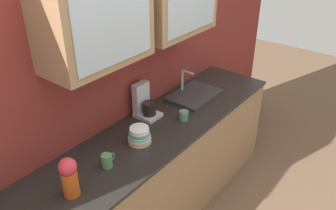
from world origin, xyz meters
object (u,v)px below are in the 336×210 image
object	(u,v)px
sink_faucet	(194,95)
coffee_maker	(145,104)
vase	(69,176)
bowl_stack	(139,136)
cup_near_bowls	(107,161)
cup_near_sink	(184,115)

from	to	relation	value
sink_faucet	coffee_maker	distance (m)	0.55
sink_faucet	vase	bearing A→B (deg)	-175.17
bowl_stack	coffee_maker	bearing A→B (deg)	35.11
coffee_maker	cup_near_bowls	bearing A→B (deg)	-160.10
cup_near_bowls	coffee_maker	distance (m)	0.70
coffee_maker	bowl_stack	bearing A→B (deg)	-144.89
cup_near_sink	cup_near_bowls	world-z (taller)	cup_near_bowls
bowl_stack	coffee_maker	xyz separation A→B (m)	(0.32, 0.22, 0.05)
cup_near_sink	bowl_stack	bearing A→B (deg)	170.74
sink_faucet	cup_near_bowls	distance (m)	1.19
cup_near_sink	coffee_maker	bearing A→B (deg)	116.08
cup_near_bowls	bowl_stack	bearing A→B (deg)	2.80
sink_faucet	cup_near_bowls	bearing A→B (deg)	-175.07
bowl_stack	cup_near_bowls	size ratio (longest dim) A/B	1.58
sink_faucet	cup_near_bowls	world-z (taller)	sink_faucet
vase	coffee_maker	bearing A→B (deg)	15.07
bowl_stack	sink_faucet	bearing A→B (deg)	5.80
cup_near_sink	coffee_maker	world-z (taller)	coffee_maker
sink_faucet	bowl_stack	distance (m)	0.85
sink_faucet	bowl_stack	xyz separation A→B (m)	(-0.85, -0.09, 0.04)
sink_faucet	coffee_maker	world-z (taller)	coffee_maker
cup_near_sink	vase	bearing A→B (deg)	178.29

